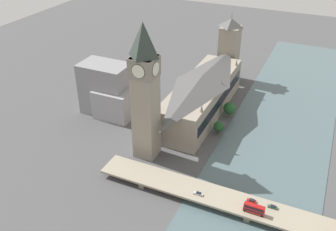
{
  "coord_description": "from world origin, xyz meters",
  "views": [
    {
      "loc": [
        -57.67,
        212.05,
        136.31
      ],
      "look_at": [
        21.88,
        38.43,
        21.37
      ],
      "focal_mm": 40.0,
      "sensor_mm": 36.0,
      "label": 1
    }
  ],
  "objects_px": {
    "clock_tower": "(145,90)",
    "victoria_tower": "(229,50)",
    "double_decker_bus_lead": "(254,209)",
    "car_northbound_tail": "(198,193)",
    "parliament_hall": "(202,94)",
    "car_southbound_lead": "(273,207)",
    "road_bridge": "(250,207)",
    "car_northbound_lead": "(252,201)"
  },
  "relations": [
    {
      "from": "parliament_hall",
      "to": "victoria_tower",
      "type": "bearing_deg",
      "value": -89.95
    },
    {
      "from": "car_northbound_lead",
      "to": "car_northbound_tail",
      "type": "relative_size",
      "value": 0.97
    },
    {
      "from": "victoria_tower",
      "to": "car_northbound_lead",
      "type": "distance_m",
      "value": 152.15
    },
    {
      "from": "clock_tower",
      "to": "victoria_tower",
      "type": "distance_m",
      "value": 122.98
    },
    {
      "from": "road_bridge",
      "to": "car_northbound_lead",
      "type": "height_order",
      "value": "car_northbound_lead"
    },
    {
      "from": "road_bridge",
      "to": "car_southbound_lead",
      "type": "relative_size",
      "value": 34.61
    },
    {
      "from": "clock_tower",
      "to": "road_bridge",
      "type": "distance_m",
      "value": 81.88
    },
    {
      "from": "victoria_tower",
      "to": "double_decker_bus_lead",
      "type": "xyz_separation_m",
      "value": [
        -57.94,
        146.96,
        -18.57
      ]
    },
    {
      "from": "parliament_hall",
      "to": "car_northbound_tail",
      "type": "relative_size",
      "value": 20.79
    },
    {
      "from": "car_northbound_lead",
      "to": "car_southbound_lead",
      "type": "height_order",
      "value": "car_northbound_lead"
    },
    {
      "from": "car_northbound_lead",
      "to": "parliament_hall",
      "type": "bearing_deg",
      "value": -55.04
    },
    {
      "from": "victoria_tower",
      "to": "parliament_hall",
      "type": "bearing_deg",
      "value": 90.05
    },
    {
      "from": "clock_tower",
      "to": "car_northbound_lead",
      "type": "relative_size",
      "value": 17.45
    },
    {
      "from": "clock_tower",
      "to": "victoria_tower",
      "type": "height_order",
      "value": "clock_tower"
    },
    {
      "from": "double_decker_bus_lead",
      "to": "car_northbound_tail",
      "type": "bearing_deg",
      "value": -1.29
    },
    {
      "from": "car_southbound_lead",
      "to": "victoria_tower",
      "type": "bearing_deg",
      "value": -64.88
    },
    {
      "from": "road_bridge",
      "to": "car_southbound_lead",
      "type": "height_order",
      "value": "car_southbound_lead"
    },
    {
      "from": "parliament_hall",
      "to": "double_decker_bus_lead",
      "type": "height_order",
      "value": "parliament_hall"
    },
    {
      "from": "clock_tower",
      "to": "car_southbound_lead",
      "type": "height_order",
      "value": "clock_tower"
    },
    {
      "from": "parliament_hall",
      "to": "road_bridge",
      "type": "bearing_deg",
      "value": 124.06
    },
    {
      "from": "car_northbound_lead",
      "to": "car_northbound_tail",
      "type": "height_order",
      "value": "car_northbound_lead"
    },
    {
      "from": "parliament_hall",
      "to": "road_bridge",
      "type": "height_order",
      "value": "parliament_hall"
    },
    {
      "from": "clock_tower",
      "to": "road_bridge",
      "type": "height_order",
      "value": "clock_tower"
    },
    {
      "from": "parliament_hall",
      "to": "car_southbound_lead",
      "type": "distance_m",
      "value": 102.98
    },
    {
      "from": "parliament_hall",
      "to": "car_northbound_lead",
      "type": "distance_m",
      "value": 97.0
    },
    {
      "from": "victoria_tower",
      "to": "road_bridge",
      "type": "bearing_deg",
      "value": 111.21
    },
    {
      "from": "victoria_tower",
      "to": "car_northbound_tail",
      "type": "relative_size",
      "value": 11.63
    },
    {
      "from": "parliament_hall",
      "to": "double_decker_bus_lead",
      "type": "distance_m",
      "value": 103.82
    },
    {
      "from": "double_decker_bus_lead",
      "to": "car_northbound_tail",
      "type": "distance_m",
      "value": 28.41
    },
    {
      "from": "road_bridge",
      "to": "car_northbound_lead",
      "type": "xyz_separation_m",
      "value": [
        0.25,
        -3.07,
        1.6
      ]
    },
    {
      "from": "clock_tower",
      "to": "car_southbound_lead",
      "type": "xyz_separation_m",
      "value": [
        -78.21,
        18.85,
        -37.96
      ]
    },
    {
      "from": "parliament_hall",
      "to": "car_northbound_lead",
      "type": "bearing_deg",
      "value": 124.96
    },
    {
      "from": "car_northbound_tail",
      "to": "car_northbound_lead",
      "type": "bearing_deg",
      "value": -166.7
    },
    {
      "from": "victoria_tower",
      "to": "road_bridge",
      "type": "relative_size",
      "value": 0.34
    },
    {
      "from": "car_southbound_lead",
      "to": "road_bridge",
      "type": "bearing_deg",
      "value": 18.57
    },
    {
      "from": "car_southbound_lead",
      "to": "double_decker_bus_lead",
      "type": "bearing_deg",
      "value": 42.44
    },
    {
      "from": "parliament_hall",
      "to": "road_bridge",
      "type": "xyz_separation_m",
      "value": [
        -55.57,
        82.19,
        -11.02
      ]
    },
    {
      "from": "clock_tower",
      "to": "double_decker_bus_lead",
      "type": "bearing_deg",
      "value": 159.86
    },
    {
      "from": "parliament_hall",
      "to": "victoria_tower",
      "type": "height_order",
      "value": "victoria_tower"
    },
    {
      "from": "car_northbound_tail",
      "to": "car_southbound_lead",
      "type": "xyz_separation_m",
      "value": [
        -36.02,
        -6.39,
        -0.02
      ]
    },
    {
      "from": "parliament_hall",
      "to": "clock_tower",
      "type": "bearing_deg",
      "value": 78.1
    },
    {
      "from": "car_southbound_lead",
      "to": "car_northbound_tail",
      "type": "bearing_deg",
      "value": 10.05
    }
  ]
}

